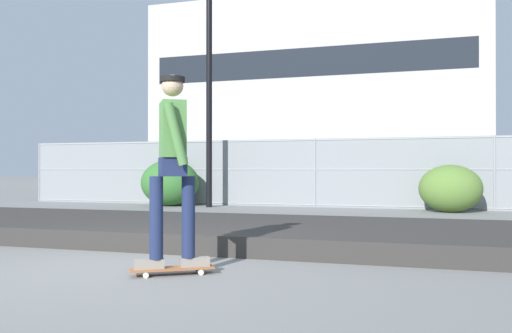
% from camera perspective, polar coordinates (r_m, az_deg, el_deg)
% --- Properties ---
extents(ground_plane, '(120.00, 120.00, 0.00)m').
position_cam_1_polar(ground_plane, '(5.72, -13.49, -10.55)').
color(ground_plane, slate).
extents(gravel_berm, '(16.27, 3.16, 0.25)m').
position_cam_1_polar(gravel_berm, '(8.02, -3.77, -6.71)').
color(gravel_berm, '#33302D').
rests_on(gravel_berm, ground_plane).
extents(skateboard, '(0.78, 0.61, 0.07)m').
position_cam_1_polar(skateboard, '(5.39, -8.76, -10.57)').
color(skateboard, '#9E5B33').
rests_on(skateboard, ground_plane).
extents(skater, '(0.66, 0.61, 1.86)m').
position_cam_1_polar(skater, '(5.30, -8.75, 1.02)').
color(skater, gray).
rests_on(skater, skateboard).
extents(chain_fence, '(17.91, 0.06, 1.85)m').
position_cam_1_polar(chain_fence, '(14.73, 6.21, -0.64)').
color(chain_fence, gray).
rests_on(chain_fence, ground_plane).
extents(street_lamp, '(0.44, 0.44, 6.44)m').
position_cam_1_polar(street_lamp, '(15.04, -4.93, 11.27)').
color(street_lamp, black).
rests_on(street_lamp, ground_plane).
extents(parked_car_near, '(4.46, 2.07, 1.66)m').
position_cam_1_polar(parked_car_near, '(19.13, -9.02, -0.84)').
color(parked_car_near, black).
rests_on(parked_car_near, ground_plane).
extents(parked_car_mid, '(4.43, 2.00, 1.66)m').
position_cam_1_polar(parked_car_mid, '(17.25, 10.13, -0.90)').
color(parked_car_mid, maroon).
rests_on(parked_car_mid, ground_plane).
extents(library_building, '(30.57, 10.59, 16.70)m').
position_cam_1_polar(library_building, '(53.07, 6.39, 7.64)').
color(library_building, '#B2AFA8').
rests_on(library_building, ground_plane).
extents(shrub_left, '(1.67, 1.36, 1.29)m').
position_cam_1_polar(shrub_left, '(15.36, -9.02, -1.70)').
color(shrub_left, '#336B2D').
rests_on(shrub_left, ground_plane).
extents(shrub_center, '(1.46, 1.19, 1.13)m').
position_cam_1_polar(shrub_center, '(13.70, 19.70, -2.19)').
color(shrub_center, '#567A33').
rests_on(shrub_center, ground_plane).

